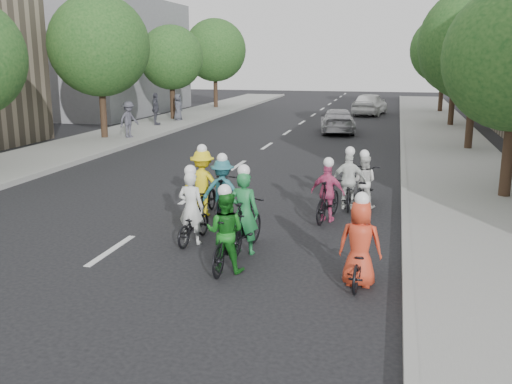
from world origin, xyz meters
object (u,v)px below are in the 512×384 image
at_px(cyclist_0, 192,218).
at_px(cyclist_7, 223,195).
at_px(cyclist_4, 360,253).
at_px(follow_car_trail, 370,104).
at_px(cyclist_5, 245,221).
at_px(cyclist_6, 363,186).
at_px(follow_car_lead, 338,121).
at_px(spectator_1, 156,109).
at_px(cyclist_2, 203,189).
at_px(cyclist_3, 328,197).
at_px(cyclist_1, 226,238).
at_px(cyclist_8, 349,187).
at_px(spectator_0, 129,119).
at_px(spectator_2, 178,107).

height_order(cyclist_0, cyclist_7, cyclist_0).
height_order(cyclist_4, follow_car_trail, cyclist_4).
height_order(cyclist_5, cyclist_6, cyclist_5).
relative_size(cyclist_7, follow_car_lead, 0.43).
distance_m(cyclist_7, follow_car_trail, 28.36).
bearing_deg(cyclist_0, follow_car_trail, -89.32).
height_order(cyclist_5, follow_car_lead, cyclist_5).
distance_m(cyclist_7, spectator_1, 20.17).
relative_size(cyclist_2, cyclist_3, 1.03).
bearing_deg(cyclist_1, cyclist_6, -111.68).
height_order(cyclist_1, cyclist_7, cyclist_7).
bearing_deg(cyclist_7, cyclist_8, -150.20).
bearing_deg(spectator_1, cyclist_8, -156.92).
xyz_separation_m(cyclist_7, cyclist_8, (2.91, 2.01, -0.09)).
xyz_separation_m(spectator_0, spectator_2, (-0.59, 8.04, -0.06)).
bearing_deg(cyclist_3, spectator_0, -35.31).
xyz_separation_m(cyclist_1, cyclist_7, (-1.02, 3.16, 0.03)).
bearing_deg(cyclist_4, spectator_1, -54.22).
height_order(follow_car_trail, spectator_2, spectator_2).
height_order(cyclist_0, cyclist_6, cyclist_0).
distance_m(cyclist_4, cyclist_6, 5.58).
bearing_deg(cyclist_2, cyclist_5, 125.80).
distance_m(cyclist_8, spectator_0, 15.61).
bearing_deg(cyclist_4, cyclist_5, -22.39).
xyz_separation_m(cyclist_1, cyclist_5, (0.09, 1.07, 0.02)).
relative_size(follow_car_lead, spectator_2, 2.71).
bearing_deg(follow_car_lead, spectator_2, -21.78).
xyz_separation_m(follow_car_trail, spectator_1, (-11.70, -10.49, 0.28)).
distance_m(cyclist_0, cyclist_1, 1.85).
bearing_deg(cyclist_2, follow_car_lead, -94.70).
bearing_deg(follow_car_lead, cyclist_1, 82.70).
bearing_deg(spectator_1, spectator_2, -20.99).
xyz_separation_m(cyclist_1, spectator_2, (-10.24, 23.72, 0.33)).
bearing_deg(cyclist_6, cyclist_7, 41.26).
relative_size(cyclist_1, cyclist_7, 0.92).
relative_size(cyclist_0, cyclist_1, 1.00).
bearing_deg(spectator_1, follow_car_lead, -104.29).
bearing_deg(cyclist_0, cyclist_4, 162.47).
xyz_separation_m(cyclist_5, spectator_0, (-9.73, 14.61, 0.37)).
bearing_deg(spectator_2, follow_car_lead, -103.31).
distance_m(cyclist_0, cyclist_8, 4.85).
relative_size(cyclist_2, cyclist_7, 0.98).
height_order(cyclist_6, follow_car_lead, cyclist_6).
relative_size(cyclist_2, cyclist_6, 0.92).
bearing_deg(cyclist_3, cyclist_7, 26.73).
relative_size(cyclist_8, follow_car_trail, 0.37).
height_order(cyclist_3, spectator_1, spectator_1).
height_order(cyclist_8, follow_car_trail, cyclist_8).
bearing_deg(cyclist_5, cyclist_4, 159.83).
distance_m(cyclist_2, spectator_1, 19.49).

